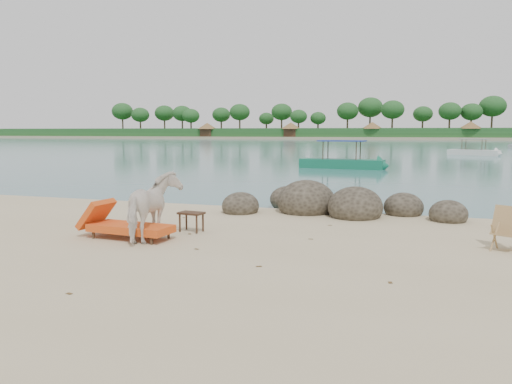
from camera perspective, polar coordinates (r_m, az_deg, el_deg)
water at (r=97.92m, az=15.99°, el=5.37°), size 400.00×400.00×0.00m
far_shore at (r=177.88m, az=16.96°, el=5.94°), size 420.00×90.00×1.40m
far_scenery at (r=144.58m, az=16.74°, el=7.02°), size 420.00×18.00×9.50m
boulders at (r=13.87m, az=8.48°, el=-1.53°), size 6.39×2.90×1.21m
cow at (r=10.46m, az=-11.59°, el=-1.80°), size 0.95×1.73×1.39m
side_table at (r=11.23m, az=-7.39°, el=-3.57°), size 0.59×0.42×0.44m
lounge_chair at (r=10.74m, az=-14.13°, el=-3.60°), size 2.27×0.95×0.66m
deck_chair at (r=10.49m, az=26.82°, el=-3.98°), size 0.73×0.75×0.82m
boat_near at (r=31.59m, az=9.78°, el=5.34°), size 5.93×1.93×2.84m
boat_mid at (r=52.71m, az=23.64°, el=5.33°), size 5.28×3.34×2.58m
dead_leaves at (r=9.84m, az=-9.89°, el=-6.41°), size 7.87×6.25×0.00m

